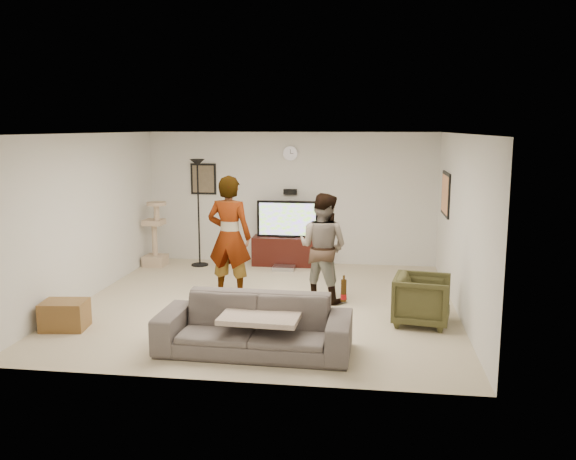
# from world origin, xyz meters

# --- Properties ---
(floor) EXTENTS (5.50, 5.50, 0.02)m
(floor) POSITION_xyz_m (0.00, 0.00, -0.01)
(floor) COLOR #BDB492
(floor) RESTS_ON ground
(ceiling) EXTENTS (5.50, 5.50, 0.02)m
(ceiling) POSITION_xyz_m (0.00, 0.00, 2.51)
(ceiling) COLOR silver
(ceiling) RESTS_ON wall_back
(wall_back) EXTENTS (5.50, 0.04, 2.50)m
(wall_back) POSITION_xyz_m (0.00, 2.75, 1.25)
(wall_back) COLOR silver
(wall_back) RESTS_ON floor
(wall_front) EXTENTS (5.50, 0.04, 2.50)m
(wall_front) POSITION_xyz_m (0.00, -2.75, 1.25)
(wall_front) COLOR silver
(wall_front) RESTS_ON floor
(wall_left) EXTENTS (0.04, 5.50, 2.50)m
(wall_left) POSITION_xyz_m (-2.75, 0.00, 1.25)
(wall_left) COLOR silver
(wall_left) RESTS_ON floor
(wall_right) EXTENTS (0.04, 5.50, 2.50)m
(wall_right) POSITION_xyz_m (2.75, 0.00, 1.25)
(wall_right) COLOR silver
(wall_right) RESTS_ON floor
(wall_clock) EXTENTS (0.26, 0.04, 0.26)m
(wall_clock) POSITION_xyz_m (0.00, 2.72, 2.10)
(wall_clock) COLOR white
(wall_clock) RESTS_ON wall_back
(wall_speaker) EXTENTS (0.25, 0.10, 0.10)m
(wall_speaker) POSITION_xyz_m (0.00, 2.69, 1.38)
(wall_speaker) COLOR black
(wall_speaker) RESTS_ON wall_back
(picture_back) EXTENTS (0.42, 0.03, 0.52)m
(picture_back) POSITION_xyz_m (-1.70, 2.73, 1.60)
(picture_back) COLOR brown
(picture_back) RESTS_ON wall_back
(picture_right) EXTENTS (0.03, 0.78, 0.62)m
(picture_right) POSITION_xyz_m (2.73, 1.60, 1.50)
(picture_right) COLOR #F89966
(picture_right) RESTS_ON wall_right
(tv_stand) EXTENTS (1.31, 0.45, 0.55)m
(tv_stand) POSITION_xyz_m (-0.02, 2.50, 0.27)
(tv_stand) COLOR black
(tv_stand) RESTS_ON floor
(console_box) EXTENTS (0.40, 0.30, 0.07)m
(console_box) POSITION_xyz_m (-0.04, 2.11, 0.04)
(console_box) COLOR #B3B2BF
(console_box) RESTS_ON floor
(tv) EXTENTS (1.15, 0.08, 0.68)m
(tv) POSITION_xyz_m (-0.02, 2.50, 0.89)
(tv) COLOR black
(tv) RESTS_ON tv_stand
(tv_screen) EXTENTS (1.06, 0.01, 0.60)m
(tv_screen) POSITION_xyz_m (-0.02, 2.46, 0.89)
(tv_screen) COLOR #74D010
(tv_screen) RESTS_ON tv
(floor_lamp) EXTENTS (0.32, 0.32, 2.01)m
(floor_lamp) POSITION_xyz_m (-1.67, 2.25, 1.00)
(floor_lamp) COLOR black
(floor_lamp) RESTS_ON floor
(cat_tree) EXTENTS (0.40, 0.40, 1.23)m
(cat_tree) POSITION_xyz_m (-2.50, 2.11, 0.61)
(cat_tree) COLOR tan
(cat_tree) RESTS_ON floor
(person_left) EXTENTS (0.73, 0.52, 1.88)m
(person_left) POSITION_xyz_m (-0.61, 0.29, 0.94)
(person_left) COLOR gray
(person_left) RESTS_ON floor
(person_right) EXTENTS (0.97, 0.88, 1.63)m
(person_right) POSITION_xyz_m (0.81, 0.30, 0.82)
(person_right) COLOR #44588D
(person_right) RESTS_ON floor
(sofa) EXTENTS (2.25, 0.92, 0.65)m
(sofa) POSITION_xyz_m (0.19, -1.91, 0.33)
(sofa) COLOR #524B49
(sofa) RESTS_ON floor
(throw_blanket) EXTENTS (0.94, 0.75, 0.06)m
(throw_blanket) POSITION_xyz_m (0.28, -1.91, 0.44)
(throw_blanket) COLOR #C6AE9D
(throw_blanket) RESTS_ON sofa
(beer_bottle) EXTENTS (0.06, 0.06, 0.25)m
(beer_bottle) POSITION_xyz_m (1.22, -1.91, 0.78)
(beer_bottle) COLOR #3D2507
(beer_bottle) RESTS_ON sofa
(armchair) EXTENTS (0.83, 0.82, 0.66)m
(armchair) POSITION_xyz_m (2.21, -0.63, 0.33)
(armchair) COLOR #3E3D20
(armchair) RESTS_ON floor
(side_table) EXTENTS (0.60, 0.48, 0.37)m
(side_table) POSITION_xyz_m (-2.40, -1.46, 0.19)
(side_table) COLOR brown
(side_table) RESTS_ON floor
(toy_ball) EXTENTS (0.07, 0.07, 0.07)m
(toy_ball) POSITION_xyz_m (-0.94, 0.18, 0.04)
(toy_ball) COLOR #19B0AB
(toy_ball) RESTS_ON floor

